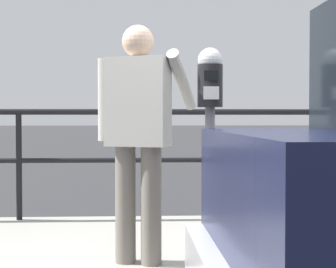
{
  "coord_description": "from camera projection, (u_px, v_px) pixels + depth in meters",
  "views": [
    {
      "loc": [
        -0.72,
        -3.33,
        1.21
      ],
      "look_at": [
        -0.53,
        0.63,
        1.09
      ],
      "focal_mm": 58.62,
      "sensor_mm": 36.0,
      "label": 1
    }
  ],
  "objects": [
    {
      "name": "pedestrian_at_meter",
      "position": [
        139.0,
        127.0,
        3.99
      ],
      "size": [
        0.76,
        0.57,
        1.74
      ],
      "rotation": [
        0.0,
        0.0,
        -0.35
      ],
      "color": "slate",
      "rests_on": "sidewalk_curb"
    },
    {
      "name": "parking_meter",
      "position": [
        210.0,
        106.0,
        3.88
      ],
      "size": [
        0.18,
        0.19,
        1.56
      ],
      "rotation": [
        0.0,
        0.0,
        3.11
      ],
      "color": "slate",
      "rests_on": "sidewalk_curb"
    },
    {
      "name": "background_railing",
      "position": [
        210.0,
        141.0,
        5.78
      ],
      "size": [
        24.06,
        0.06,
        1.16
      ],
      "color": "black",
      "rests_on": "sidewalk_curb"
    },
    {
      "name": "sidewalk_curb",
      "position": [
        226.0,
        251.0,
        4.68
      ],
      "size": [
        36.0,
        2.58,
        0.14
      ],
      "primitive_type": "cube",
      "color": "#9E9B93",
      "rests_on": "ground"
    }
  ]
}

